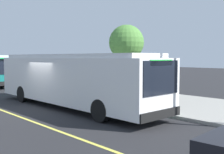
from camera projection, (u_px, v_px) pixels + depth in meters
The scene contains 8 objects.
ground_plane at pixel (46, 107), 15.68m from camera, with size 120.00×120.00×0.00m, color #232326.
sidewalk_curb at pixel (122, 96), 19.70m from camera, with size 44.00×6.40×0.15m, color gray.
lane_stripe_center at pixel (7, 112), 14.20m from camera, with size 36.00×0.14×0.01m, color #E0D64C.
transit_bus_main at pixel (72, 78), 15.42m from camera, with size 12.28×2.73×2.95m.
bus_shelter at pixel (145, 71), 17.92m from camera, with size 2.90×1.60×2.48m.
waiting_bench at pixel (145, 91), 17.85m from camera, with size 1.60×0.48×0.95m.
route_sign_post at pixel (147, 73), 15.00m from camera, with size 0.44×0.08×2.80m.
street_tree_near_shelter at pixel (126, 43), 22.44m from camera, with size 2.82×2.82×5.23m.
Camera 1 is at (13.97, -7.70, 2.78)m, focal length 44.94 mm.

